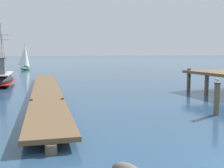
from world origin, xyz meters
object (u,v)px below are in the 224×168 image
Objects in this scene: perched_seagull at (218,79)px; distant_sailboat at (25,58)px; mooring_piling at (217,98)px; fishing_boat_2 at (1,77)px.

perched_seagull is 38.11m from distant_sailboat.
perched_seagull is 0.08× the size of distant_sailboat.
fishing_boat_2 is at bearing 125.52° from mooring_piling.
fishing_boat_2 is at bearing -94.62° from distant_sailboat.
mooring_piling is 0.88m from perched_seagull.
fishing_boat_2 reaches higher than perched_seagull.
fishing_boat_2 is 18.80m from perched_seagull.
distant_sailboat reaches higher than mooring_piling.
fishing_boat_2 is 18.78m from mooring_piling.
mooring_piling is 0.34× the size of distant_sailboat.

